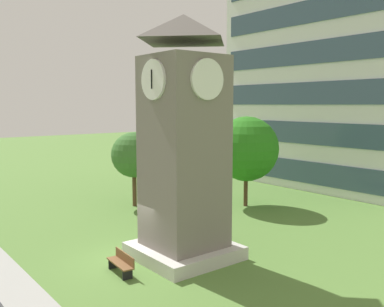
{
  "coord_description": "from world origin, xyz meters",
  "views": [
    {
      "loc": [
        16.67,
        -8.98,
        7.11
      ],
      "look_at": [
        0.67,
        3.67,
        4.75
      ],
      "focal_mm": 39.83,
      "sensor_mm": 36.0,
      "label": 1
    }
  ],
  "objects": [
    {
      "name": "ground_plane",
      "position": [
        0.0,
        0.0,
        0.0
      ],
      "size": [
        160.0,
        160.0,
        0.0
      ],
      "primitive_type": "plane",
      "color": "#567F38"
    },
    {
      "name": "kerb_strip",
      "position": [
        0.0,
        -4.53,
        0.0
      ],
      "size": [
        120.0,
        1.6,
        0.01
      ],
      "primitive_type": "cube",
      "color": "#9E9E99",
      "rests_on": "ground"
    },
    {
      "name": "office_building",
      "position": [
        -5.48,
        25.46,
        12.8
      ],
      "size": [
        17.63,
        11.53,
        25.6
      ],
      "color": "silver",
      "rests_on": "ground"
    },
    {
      "name": "clock_tower",
      "position": [
        1.35,
        2.67,
        4.96
      ],
      "size": [
        4.23,
        4.23,
        11.05
      ],
      "color": "slate",
      "rests_on": "ground"
    },
    {
      "name": "park_bench",
      "position": [
        1.25,
        -0.58,
        0.46
      ],
      "size": [
        1.83,
        0.64,
        0.88
      ],
      "color": "brown",
      "rests_on": "ground"
    },
    {
      "name": "tree_streetside",
      "position": [
        -4.05,
        12.22,
        4.04
      ],
      "size": [
        4.51,
        4.51,
        6.3
      ],
      "color": "#513823",
      "rests_on": "ground"
    },
    {
      "name": "tree_near_tower",
      "position": [
        -8.89,
        6.07,
        3.61
      ],
      "size": [
        3.17,
        3.17,
        5.21
      ],
      "color": "#513823",
      "rests_on": "ground"
    }
  ]
}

